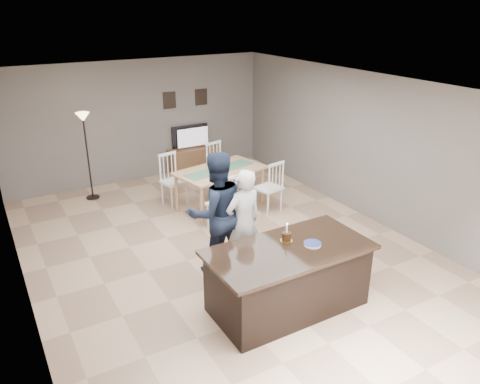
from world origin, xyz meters
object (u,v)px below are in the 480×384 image
woman (243,223)px  floor_lamp (85,133)px  kitchen_island (288,278)px  dining_table (220,176)px  tv_console (194,160)px  birthday_cake (286,236)px  television (192,137)px  plate_stack (313,244)px  man (216,213)px

woman → floor_lamp: floor_lamp is taller
kitchen_island → dining_table: dining_table is taller
tv_console → birthday_cake: bearing=-101.7°
tv_console → dining_table: 2.27m
television → floor_lamp: 2.64m
television → dining_table: (-0.43, -2.27, -0.20)m
plate_stack → dining_table: size_ratio=0.10×
dining_table → floor_lamp: size_ratio=1.22×
woman → birthday_cake: woman is taller
television → dining_table: television is taller
plate_stack → tv_console: bearing=81.0°
kitchen_island → dining_table: bearing=77.1°
woman → dining_table: woman is taller
plate_stack → dining_table: 3.51m
tv_console → plate_stack: (-0.90, -5.66, 0.62)m
birthday_cake → dining_table: 3.27m
floor_lamp → man: bearing=-75.6°
birthday_cake → tv_console: bearing=78.3°
birthday_cake → floor_lamp: bearing=106.0°
television → floor_lamp: floor_lamp is taller
kitchen_island → television: 5.78m
tv_console → dining_table: size_ratio=0.54×
birthday_cake → plate_stack: size_ratio=1.12×
birthday_cake → television: bearing=78.5°
television → tv_console: bearing=90.0°
television → plate_stack: size_ratio=3.98×
plate_stack → floor_lamp: bearing=107.4°
woman → floor_lamp: bearing=-78.8°
tv_console → plate_stack: plate_stack is taller
woman → man: man is taller
man → birthday_cake: 1.24m
birthday_cake → floor_lamp: (-1.42, 4.96, 0.45)m
man → floor_lamp: man is taller
woman → dining_table: bearing=-116.0°
man → floor_lamp: 3.95m
kitchen_island → birthday_cake: 0.55m
kitchen_island → floor_lamp: 5.41m
kitchen_island → woman: 1.13m
plate_stack → dining_table: dining_table is taller
birthday_cake → dining_table: size_ratio=0.12×
television → birthday_cake: birthday_cake is taller
tv_console → floor_lamp: floor_lamp is taller
man → birthday_cake: (0.45, -1.16, 0.02)m
woman → man: size_ratio=0.88×
television → floor_lamp: bearing=10.9°
woman → plate_stack: 1.22m
kitchen_island → television: (1.20, 5.64, 0.41)m
woman → man: (-0.30, 0.28, 0.12)m
kitchen_island → man: 1.48m
man → woman: bearing=141.9°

